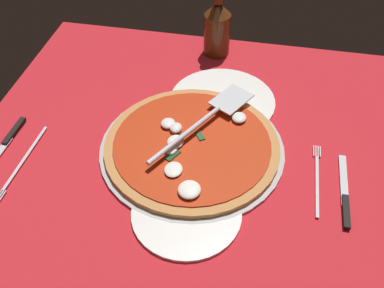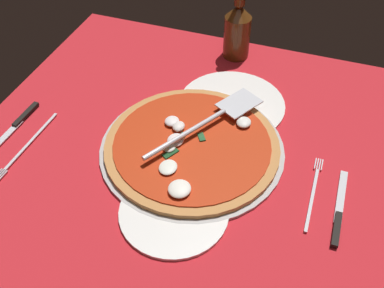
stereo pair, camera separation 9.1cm
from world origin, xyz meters
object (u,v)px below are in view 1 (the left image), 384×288
object	(u,v)px
pizza	(192,145)
place_setting_near	(13,155)
dinner_plate_left	(222,101)
pizza_server	(206,118)
beer_bottle	(218,26)
place_setting_far	(331,189)
dinner_plate_right	(187,213)

from	to	relation	value
pizza	place_setting_near	world-z (taller)	pizza
pizza	dinner_plate_left	bearing A→B (deg)	166.80
pizza_server	beer_bottle	size ratio (longest dim) A/B	1.33
dinner_plate_left	place_setting_far	size ratio (longest dim) A/B	1.22
dinner_plate_left	dinner_plate_right	distance (cm)	32.75
dinner_plate_right	place_setting_near	xyz separation A→B (cm)	(-7.54, -38.05, -0.14)
pizza_server	dinner_plate_left	bearing A→B (deg)	19.17
pizza	place_setting_near	bearing A→B (deg)	-76.73
place_setting_far	beer_bottle	bearing A→B (deg)	34.34
pizza_server	place_setting_near	distance (cm)	40.72
dinner_plate_left	beer_bottle	xyz separation A→B (cm)	(-19.95, -4.47, 7.52)
dinner_plate_right	beer_bottle	world-z (taller)	beer_bottle
beer_bottle	place_setting_near	bearing A→B (deg)	-38.03
dinner_plate_right	dinner_plate_left	bearing A→B (deg)	177.00
pizza_server	place_setting_far	bearing A→B (deg)	-83.31
dinner_plate_right	beer_bottle	xyz separation A→B (cm)	(-52.66, -2.76, 7.52)
place_setting_far	dinner_plate_right	bearing A→B (deg)	112.63
place_setting_far	beer_bottle	world-z (taller)	beer_bottle
dinner_plate_right	pizza	bearing A→B (deg)	-172.13
pizza	beer_bottle	xyz separation A→B (cm)	(-36.67, -0.55, 6.29)
pizza_server	dinner_plate_right	bearing A→B (deg)	-149.28
dinner_plate_left	dinner_plate_right	xyz separation A→B (cm)	(32.71, -1.71, 0.00)
pizza_server	beer_bottle	xyz separation A→B (cm)	(-30.36, -2.48, 3.96)
place_setting_far	place_setting_near	bearing A→B (deg)	92.81
dinner_plate_right	place_setting_far	size ratio (longest dim) A/B	1.01
dinner_plate_left	dinner_plate_right	world-z (taller)	same
pizza_server	pizza	bearing A→B (deg)	-167.03
place_setting_near	beer_bottle	size ratio (longest dim) A/B	1.07
place_setting_near	dinner_plate_left	bearing A→B (deg)	124.27
place_setting_near	place_setting_far	world-z (taller)	same
pizza_server	beer_bottle	bearing A→B (deg)	34.67
pizza	place_setting_near	distance (cm)	36.85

